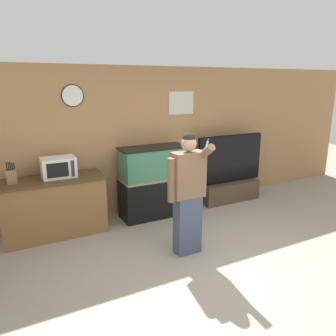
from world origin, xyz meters
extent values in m
plane|color=gray|center=(0.00, 0.00, 0.00)|extent=(18.00, 18.00, 0.00)
cube|color=#A87A4C|center=(0.00, 2.47, 1.30)|extent=(10.00, 0.06, 2.60)
cube|color=beige|center=(0.67, 2.43, 1.95)|extent=(0.52, 0.02, 0.42)
cylinder|color=white|center=(-1.30, 2.43, 2.12)|extent=(0.32, 0.03, 0.32)
cylinder|color=black|center=(-1.30, 2.43, 2.12)|extent=(0.35, 0.01, 0.35)
cube|color=brown|center=(-1.77, 2.08, 0.44)|extent=(1.51, 0.59, 0.88)
cube|color=#48321C|center=(-1.77, 2.08, 0.90)|extent=(1.55, 0.63, 0.03)
cube|color=white|center=(-1.65, 2.12, 1.07)|extent=(0.50, 0.34, 0.31)
cube|color=black|center=(-1.69, 1.94, 1.07)|extent=(0.31, 0.01, 0.22)
cube|color=#2D2D33|center=(-1.47, 1.94, 1.07)|extent=(0.05, 0.01, 0.25)
cube|color=olive|center=(-2.31, 2.06, 1.02)|extent=(0.13, 0.09, 0.20)
cylinder|color=black|center=(-2.35, 2.06, 1.15)|extent=(0.02, 0.02, 0.07)
cylinder|color=black|center=(-2.33, 2.06, 1.16)|extent=(0.02, 0.02, 0.09)
cylinder|color=black|center=(-2.31, 2.06, 1.16)|extent=(0.02, 0.02, 0.08)
cylinder|color=black|center=(-2.28, 2.06, 1.17)|extent=(0.02, 0.02, 0.10)
cylinder|color=black|center=(-2.26, 2.06, 1.17)|extent=(0.02, 0.02, 0.10)
cylinder|color=black|center=(-2.35, 2.10, 1.17)|extent=(0.02, 0.02, 0.11)
cylinder|color=black|center=(-2.33, 2.10, 1.17)|extent=(0.02, 0.02, 0.10)
cylinder|color=black|center=(-2.31, 2.10, 1.17)|extent=(0.02, 0.02, 0.11)
cylinder|color=black|center=(-2.28, 2.10, 1.16)|extent=(0.02, 0.02, 0.08)
cylinder|color=black|center=(-2.26, 2.10, 1.16)|extent=(0.02, 0.02, 0.09)
cube|color=black|center=(-0.09, 2.06, 0.34)|extent=(1.17, 0.50, 0.67)
cube|color=#937F5B|center=(-0.09, 2.06, 0.69)|extent=(1.13, 0.48, 0.04)
cube|color=#387556|center=(-0.09, 2.06, 0.96)|extent=(1.12, 0.48, 0.57)
cube|color=black|center=(-0.09, 2.06, 1.24)|extent=(1.17, 0.50, 0.03)
cube|color=#4C3828|center=(1.59, 2.06, 0.19)|extent=(1.24, 0.40, 0.39)
cube|color=black|center=(1.59, 2.06, 0.85)|extent=(1.46, 0.05, 0.93)
cube|color=black|center=(1.59, 2.09, 0.85)|extent=(1.49, 0.01, 0.96)
cube|color=#424C66|center=(-0.22, 0.65, 0.41)|extent=(0.36, 0.20, 0.82)
cube|color=brown|center=(-0.22, 0.65, 1.13)|extent=(0.45, 0.21, 0.62)
sphere|color=tan|center=(-0.22, 0.65, 1.55)|extent=(0.21, 0.21, 0.21)
sphere|color=black|center=(-0.22, 0.65, 1.61)|extent=(0.17, 0.17, 0.17)
cylinder|color=brown|center=(-0.47, 0.65, 1.09)|extent=(0.12, 0.12, 0.59)
cylinder|color=brown|center=(-0.05, 0.52, 1.44)|extent=(0.10, 0.32, 0.27)
cylinder|color=white|center=(-0.05, 0.50, 1.54)|extent=(0.02, 0.06, 0.11)
cylinder|color=#2856B2|center=(-0.05, 0.48, 1.60)|extent=(0.02, 0.03, 0.05)
camera|label=1|loc=(-2.39, -2.94, 2.32)|focal=35.00mm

